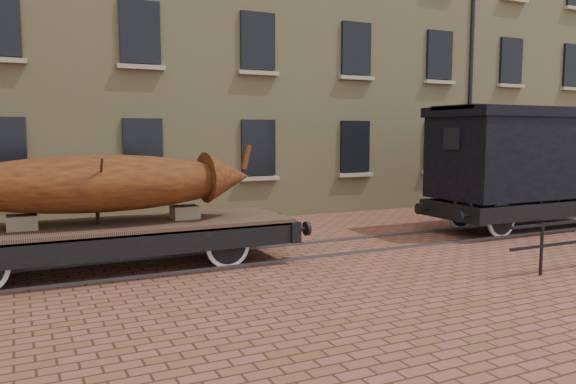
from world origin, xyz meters
name	(u,v)px	position (x,y,z in m)	size (l,w,h in m)	color
ground	(304,251)	(0.00, 0.00, 0.00)	(90.00, 90.00, 0.00)	brown
warehouse_cream	(255,22)	(3.00, 9.99, 7.00)	(40.00, 10.19, 14.00)	tan
rail_track	(304,250)	(0.00, 0.00, 0.03)	(30.00, 1.52, 0.06)	#59595E
flatcar_wagon	(109,233)	(-4.19, 0.00, 0.74)	(7.86, 2.13, 1.19)	brown
iron_boat	(96,183)	(-4.38, 0.00, 1.71)	(6.16, 1.85, 1.49)	brown
goods_van	(530,153)	(7.01, 0.00, 2.09)	(6.46, 2.35, 3.34)	black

